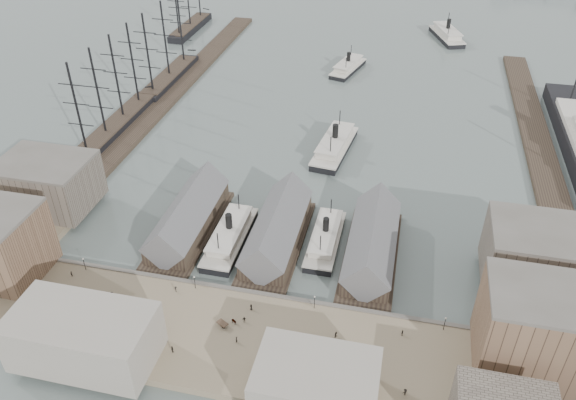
% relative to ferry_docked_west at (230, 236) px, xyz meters
% --- Properties ---
extents(ground, '(900.00, 900.00, 0.00)m').
position_rel_ferry_docked_west_xyz_m(ground, '(13.00, -14.51, -2.38)').
color(ground, '#535F5C').
rests_on(ground, ground).
extents(quay, '(180.00, 30.00, 2.00)m').
position_rel_ferry_docked_west_xyz_m(quay, '(13.00, -34.51, -1.38)').
color(quay, '#7F6F55').
rests_on(quay, ground).
extents(seawall, '(180.00, 1.20, 2.30)m').
position_rel_ferry_docked_west_xyz_m(seawall, '(13.00, -19.71, -1.23)').
color(seawall, '#59544C').
rests_on(seawall, ground).
extents(west_wharf, '(10.00, 220.00, 1.60)m').
position_rel_ferry_docked_west_xyz_m(west_wharf, '(-55.00, 85.49, -1.58)').
color(west_wharf, '#2D231C').
rests_on(west_wharf, ground).
extents(east_wharf, '(10.00, 180.00, 1.60)m').
position_rel_ferry_docked_west_xyz_m(east_wharf, '(91.00, 75.49, -1.58)').
color(east_wharf, '#2D231C').
rests_on(east_wharf, ground).
extents(ferry_shed_west, '(14.00, 42.00, 12.60)m').
position_rel_ferry_docked_west_xyz_m(ferry_shed_west, '(-13.00, 2.37, 2.26)').
color(ferry_shed_west, '#2D231C').
rests_on(ferry_shed_west, ground).
extents(ferry_shed_center, '(14.00, 42.00, 12.60)m').
position_rel_ferry_docked_west_xyz_m(ferry_shed_center, '(13.00, 2.37, 2.26)').
color(ferry_shed_center, '#2D231C').
rests_on(ferry_shed_center, ground).
extents(ferry_shed_east, '(14.00, 42.00, 12.60)m').
position_rel_ferry_docked_west_xyz_m(ferry_shed_east, '(39.00, 2.37, 2.26)').
color(ferry_shed_east, '#2D231C').
rests_on(ferry_shed_east, ground).
extents(warehouse_west_back, '(26.00, 20.00, 14.00)m').
position_rel_ferry_docked_west_xyz_m(warehouse_west_back, '(-57.00, 3.49, 6.62)').
color(warehouse_west_back, '#60564C').
rests_on(warehouse_west_back, west_land).
extents(warehouse_east_front, '(30.00, 18.00, 19.00)m').
position_rel_ferry_docked_west_xyz_m(warehouse_east_front, '(79.00, -26.51, 9.12)').
color(warehouse_east_front, brown).
rests_on(warehouse_east_front, east_land).
extents(warehouse_east_back, '(28.00, 20.00, 15.00)m').
position_rel_ferry_docked_west_xyz_m(warehouse_east_back, '(81.00, 0.49, 7.12)').
color(warehouse_east_back, '#60564C').
rests_on(warehouse_east_back, east_land).
extents(street_bldg_center, '(24.00, 16.00, 10.00)m').
position_rel_ferry_docked_west_xyz_m(street_bldg_center, '(33.00, -46.51, 4.62)').
color(street_bldg_center, gray).
rests_on(street_bldg_center, quay).
extents(street_bldg_west, '(30.00, 16.00, 12.00)m').
position_rel_ferry_docked_west_xyz_m(street_bldg_west, '(-17.00, -46.51, 5.62)').
color(street_bldg_west, gray).
rests_on(street_bldg_west, quay).
extents(lamp_post_far_w, '(0.44, 0.44, 3.92)m').
position_rel_ferry_docked_west_xyz_m(lamp_post_far_w, '(-32.00, -21.51, 2.34)').
color(lamp_post_far_w, black).
rests_on(lamp_post_far_w, quay).
extents(lamp_post_near_w, '(0.44, 0.44, 3.92)m').
position_rel_ferry_docked_west_xyz_m(lamp_post_near_w, '(-2.00, -21.51, 2.34)').
color(lamp_post_near_w, black).
rests_on(lamp_post_near_w, quay).
extents(lamp_post_near_e, '(0.44, 0.44, 3.92)m').
position_rel_ferry_docked_west_xyz_m(lamp_post_near_e, '(28.00, -21.51, 2.34)').
color(lamp_post_near_e, black).
rests_on(lamp_post_near_e, quay).
extents(lamp_post_far_e, '(0.44, 0.44, 3.92)m').
position_rel_ferry_docked_west_xyz_m(lamp_post_far_e, '(58.00, -21.51, 2.34)').
color(lamp_post_far_e, black).
rests_on(lamp_post_far_e, quay).
extents(ferry_docked_west, '(8.52, 28.39, 10.14)m').
position_rel_ferry_docked_west_xyz_m(ferry_docked_west, '(0.00, 0.00, 0.00)').
color(ferry_docked_west, black).
rests_on(ferry_docked_west, ground).
extents(ferry_docked_east, '(7.91, 26.36, 9.41)m').
position_rel_ferry_docked_west_xyz_m(ferry_docked_east, '(26.00, 5.23, -0.17)').
color(ferry_docked_east, black).
rests_on(ferry_docked_east, ground).
extents(ferry_open_near, '(12.97, 32.43, 11.27)m').
position_rel_ferry_docked_west_xyz_m(ferry_open_near, '(20.26, 56.95, 0.27)').
color(ferry_open_near, black).
rests_on(ferry_open_near, ground).
extents(ferry_open_mid, '(14.40, 27.73, 9.49)m').
position_rel_ferry_docked_west_xyz_m(ferry_open_mid, '(14.36, 132.75, -0.15)').
color(ferry_open_mid, black).
rests_on(ferry_open_mid, ground).
extents(ferry_open_far, '(19.43, 32.81, 11.24)m').
position_rel_ferry_docked_west_xyz_m(ferry_open_far, '(59.00, 188.83, 0.26)').
color(ferry_open_far, black).
rests_on(ferry_open_far, ground).
extents(sailing_ship_near, '(8.49, 58.50, 34.91)m').
position_rel_ferry_docked_west_xyz_m(sailing_ship_near, '(-62.24, 53.35, 0.19)').
color(sailing_ship_near, black).
rests_on(sailing_ship_near, ground).
extents(sailing_ship_mid, '(8.60, 49.69, 35.35)m').
position_rel_ferry_docked_west_xyz_m(sailing_ship_mid, '(-61.17, 102.45, 0.16)').
color(sailing_ship_mid, black).
rests_on(sailing_ship_mid, ground).
extents(sailing_ship_far, '(8.19, 45.53, 33.69)m').
position_rel_ferry_docked_west_xyz_m(sailing_ship_far, '(-78.20, 171.78, 0.06)').
color(sailing_ship_far, black).
rests_on(sailing_ship_far, ground).
extents(tram, '(4.10, 11.22, 3.90)m').
position_rel_ferry_docked_west_xyz_m(tram, '(70.84, -28.40, 1.62)').
color(tram, black).
rests_on(tram, quay).
extents(horse_cart_left, '(4.58, 3.61, 1.49)m').
position_rel_ferry_docked_west_xyz_m(horse_cart_left, '(-21.97, -29.28, 0.40)').
color(horse_cart_left, black).
rests_on(horse_cart_left, quay).
extents(horse_cart_center, '(4.74, 3.33, 1.50)m').
position_rel_ferry_docked_west_xyz_m(horse_cart_center, '(10.03, -31.09, 0.41)').
color(horse_cart_center, black).
rests_on(horse_cart_center, quay).
extents(horse_cart_right, '(4.67, 1.74, 1.72)m').
position_rel_ferry_docked_west_xyz_m(horse_cart_right, '(29.41, -38.67, 0.48)').
color(horse_cart_right, black).
rests_on(horse_cart_right, quay).
extents(pedestrian_0, '(0.67, 0.55, 1.61)m').
position_rel_ferry_docked_west_xyz_m(pedestrian_0, '(-34.14, -24.55, 0.43)').
color(pedestrian_0, black).
rests_on(pedestrian_0, quay).
extents(pedestrian_1, '(0.87, 0.96, 1.60)m').
position_rel_ferry_docked_west_xyz_m(pedestrian_1, '(-28.81, -31.00, 0.42)').
color(pedestrian_1, black).
rests_on(pedestrian_1, quay).
extents(pedestrian_2, '(0.97, 1.19, 1.60)m').
position_rel_ferry_docked_west_xyz_m(pedestrian_2, '(-6.22, -23.68, 0.42)').
color(pedestrian_2, black).
rests_on(pedestrian_2, quay).
extents(pedestrian_3, '(0.97, 1.13, 1.82)m').
position_rel_ferry_docked_west_xyz_m(pedestrian_3, '(0.31, -41.51, 0.53)').
color(pedestrian_3, black).
rests_on(pedestrian_3, quay).
extents(pedestrian_4, '(0.95, 0.95, 1.66)m').
position_rel_ferry_docked_west_xyz_m(pedestrian_4, '(13.54, -25.40, 0.45)').
color(pedestrian_4, black).
rests_on(pedestrian_4, quay).
extents(pedestrian_5, '(0.49, 0.65, 1.74)m').
position_rel_ferry_docked_west_xyz_m(pedestrian_5, '(13.12, -35.78, 0.50)').
color(pedestrian_5, black).
rests_on(pedestrian_5, quay).
extents(pedestrian_6, '(0.88, 0.98, 1.64)m').
position_rel_ferry_docked_west_xyz_m(pedestrian_6, '(34.46, -29.20, 0.45)').
color(pedestrian_6, black).
rests_on(pedestrian_6, quay).
extents(pedestrian_7, '(1.26, 1.04, 1.70)m').
position_rel_ferry_docked_west_xyz_m(pedestrian_7, '(50.42, -41.11, 0.48)').
color(pedestrian_7, black).
rests_on(pedestrian_7, quay).
extents(pedestrian_8, '(0.44, 0.95, 1.59)m').
position_rel_ferry_docked_west_xyz_m(pedestrian_8, '(48.89, -25.36, 0.42)').
color(pedestrian_8, black).
rests_on(pedestrian_8, quay).
extents(pedestrian_9, '(0.79, 0.92, 1.59)m').
position_rel_ferry_docked_west_xyz_m(pedestrian_9, '(63.41, -37.18, 0.42)').
color(pedestrian_9, black).
rests_on(pedestrian_9, quay).
extents(pedestrian_10, '(1.02, 0.74, 1.61)m').
position_rel_ferry_docked_west_xyz_m(pedestrian_10, '(13.04, -29.51, 0.43)').
color(pedestrian_10, black).
rests_on(pedestrian_10, quay).
extents(pedestrian_11, '(1.19, 0.72, 1.79)m').
position_rel_ferry_docked_west_xyz_m(pedestrian_11, '(-26.00, -34.10, 0.52)').
color(pedestrian_11, black).
rests_on(pedestrian_11, quay).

